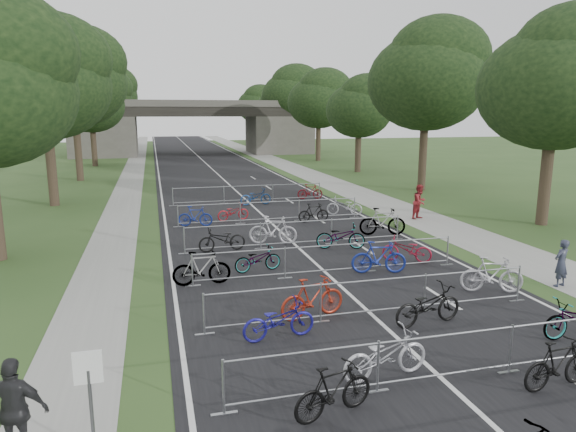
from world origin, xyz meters
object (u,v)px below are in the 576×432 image
pedestrian_b (420,202)px  park_sign (89,384)px  pedestrian_a (561,263)px  overpass_bridge (195,128)px  pedestrian_c (16,411)px

pedestrian_b → park_sign: bearing=-161.2°
pedestrian_a → pedestrian_b: size_ratio=0.85×
overpass_bridge → pedestrian_a: (6.80, -57.02, -2.76)m
park_sign → pedestrian_c: park_sign is taller
pedestrian_c → park_sign: bearing=-176.0°
pedestrian_b → overpass_bridge: bearing=71.0°
park_sign → pedestrian_c: size_ratio=1.05×
overpass_bridge → pedestrian_b: bearing=-80.5°
overpass_bridge → park_sign: overpass_bridge is taller
pedestrian_b → pedestrian_c: 22.15m
pedestrian_b → pedestrian_a: bearing=-123.6°
park_sign → pedestrian_b: park_sign is taller
pedestrian_a → pedestrian_b: pedestrian_b is taller
overpass_bridge → pedestrian_a: bearing=-83.2°
pedestrian_a → pedestrian_c: pedestrian_c is taller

